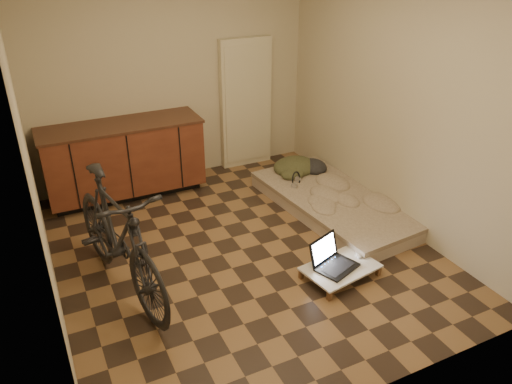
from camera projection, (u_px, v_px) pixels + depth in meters
name	position (u px, v px, depth m)	size (l,w,h in m)	color
room_shell	(240.00, 128.00, 4.44)	(3.50, 4.00, 2.60)	brown
cabinets	(124.00, 159.00, 5.90)	(1.84, 0.62, 0.91)	black
appliance_panel	(246.00, 104.00, 6.57)	(0.70, 0.10, 1.70)	beige
bicycle	(117.00, 231.00, 4.20)	(0.55, 1.86, 1.21)	black
futon	(335.00, 203.00, 5.72)	(1.19, 2.18, 0.18)	#BEAD98
clothing_pile	(300.00, 161.00, 6.26)	(0.59, 0.49, 0.23)	#3C3F25
headphones	(296.00, 179.00, 5.92)	(0.22, 0.20, 0.15)	black
lap_desk	(340.00, 268.00, 4.59)	(0.74, 0.54, 0.11)	brown
laptop	(333.00, 261.00, 4.57)	(0.46, 0.44, 0.26)	black
mouse	(358.00, 255.00, 4.72)	(0.06, 0.09, 0.03)	silver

